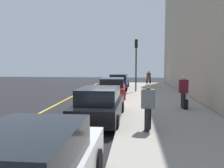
% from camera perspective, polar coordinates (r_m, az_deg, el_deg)
% --- Properties ---
extents(ground_plane, '(56.00, 56.00, 0.00)m').
position_cam_1_polar(ground_plane, '(16.26, -0.29, -3.97)').
color(ground_plane, black).
extents(sidewalk, '(28.00, 4.60, 0.15)m').
position_cam_1_polar(sidewalk, '(16.24, 11.40, -3.81)').
color(sidewalk, '#A39E93').
rests_on(sidewalk, ground).
extents(lane_stripe_centre, '(28.00, 0.14, 0.01)m').
position_cam_1_polar(lane_stripe_centre, '(16.88, -11.18, -3.72)').
color(lane_stripe_centre, gold).
rests_on(lane_stripe_centre, ground).
extents(snow_bank_curb, '(8.09, 0.56, 0.22)m').
position_cam_1_polar(snow_bank_curb, '(14.55, 1.79, -4.58)').
color(snow_bank_curb, white).
rests_on(snow_bank_curb, ground).
extents(parked_car_black, '(4.68, 1.96, 1.51)m').
position_cam_1_polar(parked_car_black, '(10.08, -3.04, -5.10)').
color(parked_car_black, black).
rests_on(parked_car_black, ground).
extents(parked_car_red, '(4.76, 2.03, 1.51)m').
position_cam_1_polar(parked_car_red, '(16.86, 0.15, -1.05)').
color(parked_car_red, black).
rests_on(parked_car_red, ground).
extents(parked_car_navy, '(4.20, 2.00, 1.51)m').
position_cam_1_polar(parked_car_navy, '(23.28, 1.72, 0.59)').
color(parked_car_navy, black).
rests_on(parked_car_navy, ground).
extents(pedestrian_brown_coat, '(0.52, 0.51, 1.64)m').
position_cam_1_polar(pedestrian_brown_coat, '(24.92, 9.02, 1.43)').
color(pedestrian_brown_coat, black).
rests_on(pedestrian_brown_coat, sidewalk).
extents(pedestrian_burgundy_coat, '(0.58, 0.49, 1.76)m').
position_cam_1_polar(pedestrian_burgundy_coat, '(13.01, 17.21, -1.59)').
color(pedestrian_burgundy_coat, black).
rests_on(pedestrian_burgundy_coat, sidewalk).
extents(pedestrian_grey_coat, '(0.55, 0.51, 1.70)m').
position_cam_1_polar(pedestrian_grey_coat, '(8.31, 8.91, -5.22)').
color(pedestrian_grey_coat, black).
rests_on(pedestrian_grey_coat, sidewalk).
extents(traffic_light_pole, '(0.35, 0.26, 4.47)m').
position_cam_1_polar(traffic_light_pole, '(20.16, 5.97, 6.75)').
color(traffic_light_pole, '#2D2D19').
rests_on(traffic_light_pole, sidewalk).
extents(rolling_suitcase, '(0.34, 0.22, 0.87)m').
position_cam_1_polar(rolling_suitcase, '(12.77, 17.66, -4.79)').
color(rolling_suitcase, black).
rests_on(rolling_suitcase, sidewalk).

